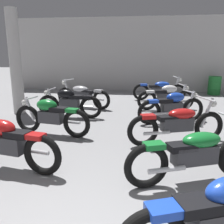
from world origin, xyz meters
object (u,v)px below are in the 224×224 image
support_pillar (15,63)px  motorcycle_left_row_4 (82,95)px  motorcycle_right_row_0 (221,219)px  motorcycle_left_row_2 (51,116)px  motorcycle_right_row_2 (178,123)px  motorcycle_left_row_1 (7,143)px  motorcycle_left_row_3 (69,102)px  motorcycle_right_row_3 (172,107)px  motorcycle_right_row_1 (195,153)px  oil_drum (214,86)px  motorcycle_right_row_5 (160,89)px  motorcycle_right_row_4 (166,97)px

support_pillar → motorcycle_left_row_4: support_pillar is taller
support_pillar → motorcycle_right_row_0: 7.11m
motorcycle_left_row_2 → motorcycle_right_row_2: bearing=-4.2°
motorcycle_left_row_1 → motorcycle_left_row_3: size_ratio=0.99×
motorcycle_left_row_1 → motorcycle_right_row_3: bearing=47.0°
motorcycle_right_row_3 → motorcycle_right_row_0: bearing=-90.7°
motorcycle_right_row_1 → motorcycle_right_row_2: 1.57m
motorcycle_left_row_3 → motorcycle_left_row_4: bearing=88.3°
motorcycle_left_row_1 → motorcycle_right_row_0: 3.27m
oil_drum → support_pillar: bearing=-148.0°
oil_drum → motorcycle_right_row_1: bearing=-106.5°
motorcycle_right_row_2 → motorcycle_right_row_5: size_ratio=0.96×
motorcycle_left_row_1 → oil_drum: bearing=56.6°
support_pillar → motorcycle_right_row_4: bearing=12.4°
motorcycle_left_row_1 → motorcycle_right_row_2: size_ratio=0.94×
motorcycle_right_row_3 → motorcycle_left_row_2: bearing=-154.2°
motorcycle_left_row_1 → motorcycle_right_row_4: 5.60m
motorcycle_right_row_5 → oil_drum: (2.58, 1.71, -0.03)m
motorcycle_left_row_3 → motorcycle_right_row_3: (2.97, -0.17, 0.00)m
motorcycle_right_row_1 → support_pillar: bearing=141.9°
motorcycle_right_row_0 → motorcycle_right_row_1: (0.07, 1.48, -0.01)m
support_pillar → motorcycle_right_row_1: size_ratio=1.55×
motorcycle_left_row_1 → motorcycle_left_row_3: 3.35m
motorcycle_right_row_0 → motorcycle_right_row_5: (-0.08, 7.99, -0.01)m
support_pillar → motorcycle_right_row_0: size_ratio=1.70×
motorcycle_left_row_1 → motorcycle_left_row_4: (0.04, 4.77, -0.01)m
motorcycle_right_row_3 → motorcycle_left_row_4: bearing=151.4°
support_pillar → motorcycle_left_row_3: support_pillar is taller
motorcycle_right_row_0 → motorcycle_right_row_5: bearing=90.6°
motorcycle_left_row_1 → motorcycle_left_row_2: size_ratio=1.00×
motorcycle_right_row_0 → motorcycle_right_row_5: size_ratio=0.87×
motorcycle_left_row_1 → motorcycle_right_row_2: bearing=28.1°
oil_drum → motorcycle_right_row_4: bearing=-125.5°
motorcycle_right_row_0 → motorcycle_right_row_2: bearing=89.8°
motorcycle_left_row_3 → motorcycle_right_row_0: same height
motorcycle_left_row_2 → motorcycle_left_row_1: bearing=-91.6°
motorcycle_left_row_4 → motorcycle_right_row_4: motorcycle_left_row_4 is taller
motorcycle_left_row_1 → motorcycle_left_row_4: 4.77m
motorcycle_right_row_3 → motorcycle_right_row_4: 1.58m
motorcycle_right_row_3 → oil_drum: 5.59m
motorcycle_left_row_3 → motorcycle_right_row_3: 2.97m
motorcycle_left_row_4 → support_pillar: bearing=-150.0°
motorcycle_left_row_4 → motorcycle_right_row_1: (2.93, -4.79, 0.00)m
motorcycle_left_row_4 → motorcycle_right_row_0: size_ratio=1.11×
motorcycle_left_row_1 → motorcycle_left_row_4: bearing=89.5°
motorcycle_left_row_2 → oil_drum: size_ratio=2.30×
motorcycle_left_row_4 → motorcycle_right_row_2: same height
motorcycle_left_row_2 → motorcycle_right_row_0: bearing=-48.8°
motorcycle_left_row_4 → motorcycle_right_row_1: bearing=-58.5°
motorcycle_right_row_1 → oil_drum: bearing=73.5°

